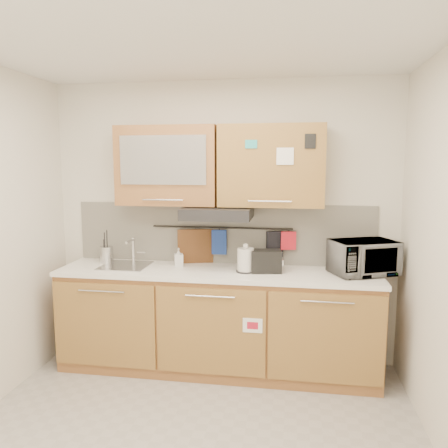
% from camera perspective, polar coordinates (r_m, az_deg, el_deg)
% --- Properties ---
extents(ceiling, '(3.20, 3.20, 0.00)m').
position_cam_1_polar(ceiling, '(2.69, -5.86, 24.00)').
color(ceiling, white).
rests_on(ceiling, wall_back).
extents(wall_back, '(3.20, 0.00, 3.20)m').
position_cam_1_polar(wall_back, '(4.09, -0.23, 0.18)').
color(wall_back, silver).
rests_on(wall_back, ground).
extents(base_cabinet, '(2.80, 0.64, 0.88)m').
position_cam_1_polar(base_cabinet, '(4.02, -0.94, -13.15)').
color(base_cabinet, '#996736').
rests_on(base_cabinet, floor).
extents(countertop, '(2.82, 0.62, 0.04)m').
position_cam_1_polar(countertop, '(3.87, -0.96, -6.32)').
color(countertop, white).
rests_on(countertop, base_cabinet).
extents(backsplash, '(2.80, 0.02, 0.56)m').
position_cam_1_polar(backsplash, '(4.10, -0.25, -1.23)').
color(backsplash, silver).
rests_on(backsplash, countertop).
extents(upper_cabinets, '(1.82, 0.37, 0.70)m').
position_cam_1_polar(upper_cabinets, '(3.88, -0.72, 7.61)').
color(upper_cabinets, '#996736').
rests_on(upper_cabinets, wall_back).
extents(range_hood, '(0.60, 0.46, 0.10)m').
position_cam_1_polar(range_hood, '(3.83, -0.83, 1.45)').
color(range_hood, black).
rests_on(range_hood, upper_cabinets).
extents(sink, '(0.42, 0.40, 0.26)m').
position_cam_1_polar(sink, '(4.11, -12.71, -5.32)').
color(sink, silver).
rests_on(sink, countertop).
extents(utensil_rail, '(1.30, 0.02, 0.02)m').
position_cam_1_polar(utensil_rail, '(4.05, -0.34, -0.48)').
color(utensil_rail, black).
rests_on(utensil_rail, backsplash).
extents(utensil_crock, '(0.15, 0.15, 0.31)m').
position_cam_1_polar(utensil_crock, '(4.28, -15.08, -3.84)').
color(utensil_crock, '#ADAEB2').
rests_on(utensil_crock, countertop).
extents(kettle, '(0.19, 0.19, 0.25)m').
position_cam_1_polar(kettle, '(3.78, 2.86, -4.81)').
color(kettle, silver).
rests_on(kettle, countertop).
extents(toaster, '(0.28, 0.19, 0.19)m').
position_cam_1_polar(toaster, '(3.78, 5.52, -4.82)').
color(toaster, black).
rests_on(toaster, countertop).
extents(microwave, '(0.62, 0.53, 0.29)m').
position_cam_1_polar(microwave, '(3.88, 17.73, -4.18)').
color(microwave, '#999999').
rests_on(microwave, countertop).
extents(soap_bottle, '(0.10, 0.10, 0.17)m').
position_cam_1_polar(soap_bottle, '(4.00, -5.94, -4.34)').
color(soap_bottle, '#999999').
rests_on(soap_bottle, countertop).
extents(cutting_board, '(0.33, 0.12, 0.41)m').
position_cam_1_polar(cutting_board, '(4.12, -3.75, -3.54)').
color(cutting_board, brown).
rests_on(cutting_board, utensil_rail).
extents(oven_mitt, '(0.14, 0.04, 0.23)m').
position_cam_1_polar(oven_mitt, '(4.06, -0.64, -2.37)').
color(oven_mitt, navy).
rests_on(oven_mitt, utensil_rail).
extents(dark_pouch, '(0.16, 0.10, 0.24)m').
position_cam_1_polar(dark_pouch, '(4.01, 6.64, -2.65)').
color(dark_pouch, black).
rests_on(dark_pouch, utensil_rail).
extents(pot_holder, '(0.14, 0.04, 0.17)m').
position_cam_1_polar(pot_holder, '(4.00, 8.43, -2.17)').
color(pot_holder, red).
rests_on(pot_holder, utensil_rail).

